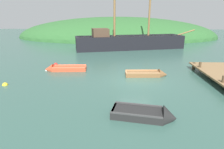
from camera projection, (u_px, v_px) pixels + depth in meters
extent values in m
plane|color=#33564C|center=(136.00, 80.00, 14.52)|extent=(120.00, 120.00, 0.00)
cylinder|color=#4F3D27|center=(193.00, 69.00, 17.58)|extent=(0.28, 0.28, 1.17)
cylinder|color=#4F3D27|center=(224.00, 79.00, 12.22)|extent=(0.20, 0.20, 0.45)
cylinder|color=#4F3D27|center=(200.00, 65.00, 15.86)|extent=(0.20, 0.20, 0.45)
ellipsoid|color=#2D602D|center=(117.00, 37.00, 45.71)|extent=(45.97, 27.66, 9.15)
cube|color=black|center=(130.00, 45.00, 28.39)|extent=(16.23, 7.50, 2.72)
cube|color=#997A51|center=(130.00, 36.00, 28.00)|extent=(15.54, 7.06, 0.10)
cylinder|color=olive|center=(186.00, 33.00, 29.77)|extent=(2.90, 0.96, 0.97)
cylinder|color=olive|center=(150.00, 7.00, 27.37)|extent=(0.28, 0.28, 8.16)
cylinder|color=olive|center=(115.00, 9.00, 26.42)|extent=(0.30, 0.30, 7.35)
cube|color=#4C3828|center=(100.00, 32.00, 26.92)|extent=(2.76, 2.93, 1.10)
cube|color=#C64C2D|center=(70.00, 69.00, 17.02)|extent=(3.01, 1.25, 0.48)
cone|color=#C64C2D|center=(49.00, 69.00, 16.98)|extent=(0.79, 1.03, 0.98)
cube|color=#FF6E48|center=(85.00, 68.00, 17.04)|extent=(0.19, 0.93, 0.33)
cube|color=#FF6E48|center=(64.00, 67.00, 16.96)|extent=(0.25, 0.96, 0.05)
cube|color=#FF6E48|center=(75.00, 67.00, 16.98)|extent=(0.25, 0.96, 0.05)
cube|color=#FF6E48|center=(70.00, 65.00, 17.40)|extent=(2.88, 0.30, 0.07)
cube|color=#FF6E48|center=(68.00, 68.00, 16.49)|extent=(2.88, 0.30, 0.07)
cube|color=brown|center=(142.00, 75.00, 15.46)|extent=(2.76, 1.14, 0.47)
cone|color=brown|center=(163.00, 75.00, 15.47)|extent=(0.73, 0.97, 0.94)
cube|color=#AE7B4F|center=(126.00, 74.00, 15.42)|extent=(0.17, 0.89, 0.33)
cube|color=#AE7B4F|center=(148.00, 73.00, 15.41)|extent=(0.23, 0.92, 0.05)
cube|color=#AE7B4F|center=(136.00, 73.00, 15.40)|extent=(0.23, 0.92, 0.05)
cube|color=#AE7B4F|center=(143.00, 73.00, 14.95)|extent=(2.66, 0.23, 0.07)
cube|color=#AE7B4F|center=(141.00, 70.00, 15.81)|extent=(2.66, 0.23, 0.07)
cube|color=black|center=(137.00, 114.00, 9.19)|extent=(2.60, 1.61, 0.47)
cone|color=black|center=(170.00, 118.00, 8.87)|extent=(0.81, 1.24, 1.15)
cube|color=#3B3B3B|center=(114.00, 111.00, 9.42)|extent=(0.31, 1.09, 0.33)
cube|color=#3B3B3B|center=(146.00, 112.00, 9.05)|extent=(0.37, 1.13, 0.05)
cube|color=#3B3B3B|center=(128.00, 110.00, 9.23)|extent=(0.37, 1.13, 0.05)
cube|color=#3B3B3B|center=(136.00, 115.00, 8.59)|extent=(2.36, 0.49, 0.07)
cube|color=#3B3B3B|center=(138.00, 104.00, 9.64)|extent=(2.36, 0.49, 0.07)
sphere|color=yellow|center=(5.00, 85.00, 13.43)|extent=(0.39, 0.39, 0.39)
sphere|color=white|center=(47.00, 70.00, 17.09)|extent=(0.37, 0.37, 0.37)
sphere|color=red|center=(56.00, 65.00, 19.08)|extent=(0.41, 0.41, 0.41)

